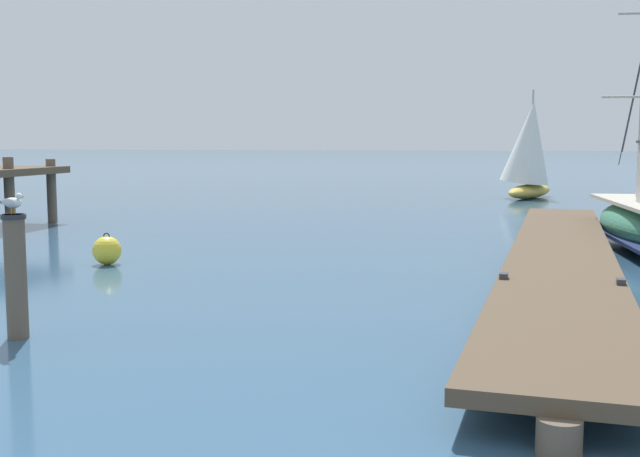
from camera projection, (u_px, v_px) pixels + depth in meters
name	position (u px, v px, depth m)	size (l,w,h in m)	color
floating_dock	(561.00, 253.00, 14.53)	(2.85, 18.12, 0.53)	brown
mooring_piling	(16.00, 274.00, 9.64)	(0.30, 0.30, 1.55)	brown
perched_seagull	(12.00, 202.00, 9.55)	(0.38, 0.20, 0.27)	gold
mooring_buoy	(107.00, 250.00, 15.48)	(0.57, 0.57, 0.64)	yellow
distant_sailboat	(529.00, 150.00, 33.09)	(2.96, 4.20, 4.62)	gold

